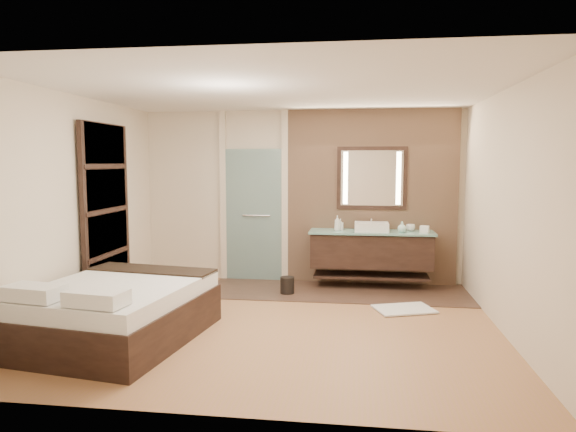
# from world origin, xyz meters

# --- Properties ---
(floor) EXTENTS (5.00, 5.00, 0.00)m
(floor) POSITION_xyz_m (0.00, 0.00, 0.00)
(floor) COLOR #A07343
(floor) RESTS_ON ground
(tile_strip) EXTENTS (3.80, 1.30, 0.01)m
(tile_strip) POSITION_xyz_m (0.60, 1.60, 0.01)
(tile_strip) COLOR #3A291F
(tile_strip) RESTS_ON floor
(stone_wall) EXTENTS (2.60, 0.08, 2.70)m
(stone_wall) POSITION_xyz_m (1.10, 2.21, 1.35)
(stone_wall) COLOR tan
(stone_wall) RESTS_ON floor
(vanity) EXTENTS (1.85, 0.55, 0.88)m
(vanity) POSITION_xyz_m (1.10, 1.92, 0.58)
(vanity) COLOR black
(vanity) RESTS_ON stone_wall
(mirror_unit) EXTENTS (1.06, 0.04, 0.96)m
(mirror_unit) POSITION_xyz_m (1.10, 2.16, 1.65)
(mirror_unit) COLOR black
(mirror_unit) RESTS_ON stone_wall
(frosted_door) EXTENTS (1.10, 0.12, 2.70)m
(frosted_door) POSITION_xyz_m (-0.75, 2.20, 1.14)
(frosted_door) COLOR #A3CECB
(frosted_door) RESTS_ON floor
(shoji_partition) EXTENTS (0.06, 1.20, 2.40)m
(shoji_partition) POSITION_xyz_m (-2.43, 0.60, 1.21)
(shoji_partition) COLOR black
(shoji_partition) RESTS_ON floor
(bed) EXTENTS (1.83, 2.15, 0.75)m
(bed) POSITION_xyz_m (-1.65, -0.77, 0.31)
(bed) COLOR black
(bed) RESTS_ON floor
(bath_mat) EXTENTS (0.85, 0.71, 0.02)m
(bath_mat) POSITION_xyz_m (1.50, 0.75, 0.02)
(bath_mat) COLOR silver
(bath_mat) RESTS_ON floor
(waste_bin) EXTENTS (0.26, 0.26, 0.25)m
(waste_bin) POSITION_xyz_m (-0.10, 1.36, 0.13)
(waste_bin) COLOR black
(waste_bin) RESTS_ON floor
(tissue_box) EXTENTS (0.15, 0.15, 0.10)m
(tissue_box) POSITION_xyz_m (1.86, 1.83, 0.92)
(tissue_box) COLOR white
(tissue_box) RESTS_ON vanity
(soap_bottle_a) EXTENTS (0.09, 0.09, 0.23)m
(soap_bottle_a) POSITION_xyz_m (0.59, 1.91, 0.98)
(soap_bottle_a) COLOR silver
(soap_bottle_a) RESTS_ON vanity
(soap_bottle_b) EXTENTS (0.09, 0.09, 0.17)m
(soap_bottle_b) POSITION_xyz_m (0.64, 1.96, 0.95)
(soap_bottle_b) COLOR #B2B2B2
(soap_bottle_b) RESTS_ON vanity
(soap_bottle_c) EXTENTS (0.15, 0.15, 0.16)m
(soap_bottle_c) POSITION_xyz_m (1.54, 1.84, 0.95)
(soap_bottle_c) COLOR #AAD6CE
(soap_bottle_c) RESTS_ON vanity
(cup) EXTENTS (0.14, 0.14, 0.10)m
(cup) POSITION_xyz_m (1.68, 2.00, 0.92)
(cup) COLOR silver
(cup) RESTS_ON vanity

